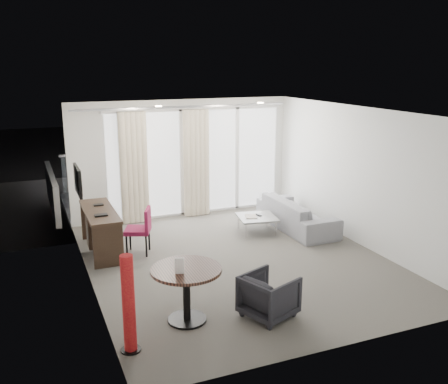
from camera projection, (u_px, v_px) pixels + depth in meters
name	position (u px, v px, depth m)	size (l,w,h in m)	color
floor	(237.00, 260.00, 8.77)	(5.00, 6.00, 0.00)	#55514A
ceiling	(238.00, 112.00, 8.11)	(5.00, 6.00, 0.00)	white
wall_left	(86.00, 204.00, 7.52)	(0.00, 6.00, 2.60)	silver
wall_right	(359.00, 176.00, 9.36)	(0.00, 6.00, 2.60)	silver
wall_front	(342.00, 248.00, 5.75)	(5.00, 0.00, 2.60)	silver
window_panel	(196.00, 162.00, 11.25)	(4.00, 0.02, 2.38)	white
window_frame	(196.00, 162.00, 11.23)	(4.10, 0.06, 2.44)	white
curtain_left	(134.00, 168.00, 10.57)	(0.60, 0.20, 2.38)	beige
curtain_right	(196.00, 163.00, 11.08)	(0.60, 0.20, 2.38)	beige
curtain_track	(185.00, 107.00, 10.67)	(4.80, 0.04, 0.04)	#B2B2B7
downlight_a	(159.00, 106.00, 9.22)	(0.12, 0.12, 0.02)	#FFE0B2
downlight_b	(260.00, 103.00, 9.99)	(0.12, 0.12, 0.02)	#FFE0B2
desk	(101.00, 231.00, 9.09)	(0.53, 1.69, 0.79)	black
tv	(78.00, 180.00, 8.82)	(0.05, 0.80, 0.50)	black
desk_chair	(138.00, 231.00, 8.99)	(0.47, 0.44, 0.85)	maroon
round_table	(187.00, 295.00, 6.64)	(0.95, 0.95, 0.76)	#331D14
menu_card	(180.00, 276.00, 6.39)	(0.12, 0.02, 0.21)	white
red_lamp	(129.00, 304.00, 5.87)	(0.25, 0.25, 1.23)	maroon
tub_armchair	(269.00, 296.00, 6.78)	(0.64, 0.66, 0.60)	black
coffee_table	(257.00, 224.00, 10.18)	(0.75, 0.75, 0.34)	gray
remote	(258.00, 214.00, 10.21)	(0.05, 0.15, 0.02)	black
magazine	(251.00, 216.00, 10.12)	(0.20, 0.26, 0.01)	gray
sofa	(297.00, 214.00, 10.42)	(2.14, 0.84, 0.62)	gray
terrace_slab	(178.00, 199.00, 12.92)	(5.60, 3.00, 0.12)	#4D4D50
rattan_chair_a	(205.00, 176.00, 13.46)	(0.54, 0.54, 0.78)	#40321E
rattan_chair_b	(209.00, 174.00, 13.72)	(0.56, 0.56, 0.82)	#40321E
rattan_table	(231.00, 186.00, 13.13)	(0.45, 0.45, 0.45)	#40321E
balustrade	(162.00, 167.00, 14.08)	(5.50, 0.06, 1.05)	#B2B2B7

